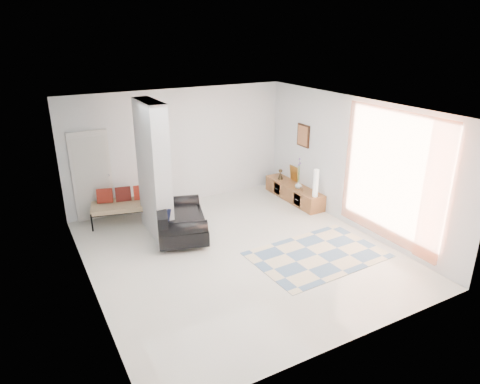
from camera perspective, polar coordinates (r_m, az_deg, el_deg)
floor at (r=8.45m, az=-0.17°, el=-7.95°), size 6.00×6.00×0.00m
ceiling at (r=7.50m, az=-0.20°, el=11.11°), size 6.00×6.00×0.00m
wall_back at (r=10.48m, az=-8.10°, el=5.92°), size 6.00×0.00×6.00m
wall_front at (r=5.65m, az=14.69°, el=-8.19°), size 6.00×0.00×6.00m
wall_left at (r=7.07m, az=-20.18°, el=-2.72°), size 0.00×6.00×6.00m
wall_right at (r=9.43m, az=14.69°, el=3.72°), size 0.00×6.00×6.00m
partition_column at (r=8.87m, az=-11.46°, el=2.92°), size 0.35×1.20×2.80m
hallway_door at (r=10.04m, az=-19.14°, el=2.01°), size 0.85×0.06×2.04m
curtain at (r=8.60m, az=19.49°, el=1.89°), size 0.00×2.55×2.55m
wall_art at (r=10.59m, az=8.44°, el=7.46°), size 0.04×0.45×0.55m
media_console at (r=10.90m, az=7.19°, el=-0.05°), size 0.45×1.98×0.80m
loveseat at (r=9.00m, az=-8.30°, el=-3.77°), size 1.39×1.85×0.76m
daybed at (r=9.92m, az=-14.49°, el=-1.43°), size 1.84×1.10×0.77m
area_rug at (r=8.46m, az=10.27°, el=-8.23°), size 2.56×1.77×0.01m
cylinder_lamp at (r=10.07m, az=10.08°, el=1.17°), size 0.12×0.12×0.65m
bronze_figurine at (r=11.19m, az=5.41°, el=2.39°), size 0.14×0.14×0.27m
vase at (r=10.60m, az=7.78°, el=0.93°), size 0.18×0.18×0.17m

